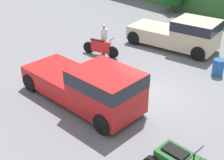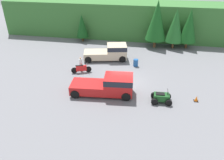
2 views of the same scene
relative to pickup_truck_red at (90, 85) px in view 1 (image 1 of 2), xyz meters
The scene contains 6 objects.
ground_plane 2.97m from the pickup_truck_red, 65.61° to the left, with size 80.00×80.00×0.00m, color slate.
pickup_truck_red is the anchor object (origin of this frame).
pickup_truck_second 8.39m from the pickup_truck_red, 99.88° to the left, with size 5.82×3.32×2.00m.
dirt_bike 5.61m from the pickup_truck_red, 135.51° to the left, with size 2.22×1.02×1.18m.
rider_person 5.99m from the pickup_truck_red, 133.74° to the left, with size 0.52×0.52×1.77m.
steel_barrel 7.14m from the pickup_truck_red, 73.18° to the left, with size 0.58×0.58×0.88m.
Camera 1 is at (8.09, -9.55, 7.46)m, focal length 50.00 mm.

